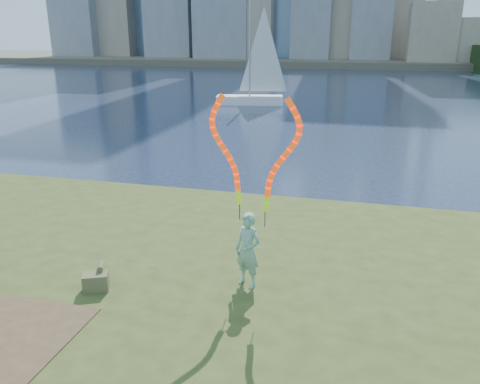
# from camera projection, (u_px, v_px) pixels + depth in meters

# --- Properties ---
(ground) EXTENTS (320.00, 320.00, 0.00)m
(ground) POSITION_uv_depth(u_px,v_px,m) (173.00, 303.00, 9.71)
(ground) COLOR #17233B
(ground) RESTS_ON ground
(grassy_knoll) EXTENTS (20.00, 18.00, 0.80)m
(grassy_knoll) POSITION_uv_depth(u_px,v_px,m) (118.00, 360.00, 7.49)
(grassy_knoll) COLOR #334117
(grassy_knoll) RESTS_ON ground
(far_shore) EXTENTS (320.00, 40.00, 1.20)m
(far_shore) POSITION_uv_depth(u_px,v_px,m) (349.00, 60.00, 96.76)
(far_shore) COLOR #514C3B
(far_shore) RESTS_ON ground
(woman_with_ribbons) EXTENTS (1.82, 0.82, 3.85)m
(woman_with_ribbons) POSITION_uv_depth(u_px,v_px,m) (250.00, 213.00, 8.40)
(woman_with_ribbons) COLOR #15653F
(woman_with_ribbons) RESTS_ON grassy_knoll
(canvas_bag) EXTENTS (0.54, 0.61, 0.43)m
(canvas_bag) POSITION_uv_depth(u_px,v_px,m) (96.00, 281.00, 8.64)
(canvas_bag) COLOR #4B522C
(canvas_bag) RESTS_ON grassy_knoll
(sailboat) EXTENTS (5.73, 2.76, 8.61)m
(sailboat) POSITION_uv_depth(u_px,v_px,m) (253.00, 86.00, 37.74)
(sailboat) COLOR white
(sailboat) RESTS_ON ground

